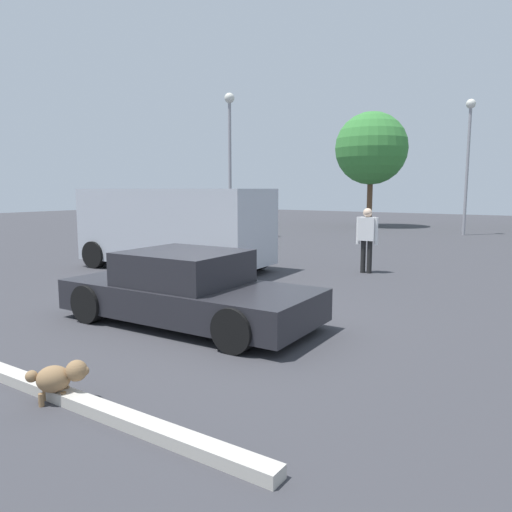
{
  "coord_description": "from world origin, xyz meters",
  "views": [
    {
      "loc": [
        5.16,
        -6.12,
        2.21
      ],
      "look_at": [
        -0.11,
        1.82,
        0.9
      ],
      "focal_mm": 34.17,
      "sensor_mm": 36.0,
      "label": 1
    }
  ],
  "objects_px": {
    "sedan_foreground": "(188,290)",
    "pedestrian": "(367,234)",
    "light_post_near": "(230,141)",
    "van_white": "(175,226)",
    "dog": "(59,377)",
    "light_post_far": "(469,144)"
  },
  "relations": [
    {
      "from": "light_post_near",
      "to": "sedan_foreground",
      "type": "bearing_deg",
      "value": -56.29
    },
    {
      "from": "dog",
      "to": "van_white",
      "type": "height_order",
      "value": "van_white"
    },
    {
      "from": "light_post_near",
      "to": "pedestrian",
      "type": "bearing_deg",
      "value": -32.68
    },
    {
      "from": "dog",
      "to": "light_post_near",
      "type": "relative_size",
      "value": 0.08
    },
    {
      "from": "van_white",
      "to": "light_post_far",
      "type": "distance_m",
      "value": 16.27
    },
    {
      "from": "light_post_near",
      "to": "light_post_far",
      "type": "height_order",
      "value": "light_post_far"
    },
    {
      "from": "sedan_foreground",
      "to": "pedestrian",
      "type": "distance_m",
      "value": 6.38
    },
    {
      "from": "sedan_foreground",
      "to": "light_post_far",
      "type": "height_order",
      "value": "light_post_far"
    },
    {
      "from": "light_post_near",
      "to": "light_post_far",
      "type": "relative_size",
      "value": 1.0
    },
    {
      "from": "sedan_foreground",
      "to": "light_post_near",
      "type": "relative_size",
      "value": 0.69
    },
    {
      "from": "van_white",
      "to": "sedan_foreground",
      "type": "bearing_deg",
      "value": -49.28
    },
    {
      "from": "sedan_foreground",
      "to": "pedestrian",
      "type": "xyz_separation_m",
      "value": [
        0.67,
        6.33,
        0.47
      ]
    },
    {
      "from": "sedan_foreground",
      "to": "light_post_far",
      "type": "relative_size",
      "value": 0.68
    },
    {
      "from": "dog",
      "to": "light_post_near",
      "type": "height_order",
      "value": "light_post_near"
    },
    {
      "from": "van_white",
      "to": "light_post_near",
      "type": "distance_m",
      "value": 9.24
    },
    {
      "from": "dog",
      "to": "light_post_far",
      "type": "height_order",
      "value": "light_post_far"
    },
    {
      "from": "dog",
      "to": "light_post_far",
      "type": "bearing_deg",
      "value": 48.11
    },
    {
      "from": "pedestrian",
      "to": "van_white",
      "type": "bearing_deg",
      "value": -71.78
    },
    {
      "from": "dog",
      "to": "light_post_near",
      "type": "xyz_separation_m",
      "value": [
        -8.8,
        14.86,
        4.07
      ]
    },
    {
      "from": "pedestrian",
      "to": "light_post_near",
      "type": "relative_size",
      "value": 0.27
    },
    {
      "from": "light_post_far",
      "to": "sedan_foreground",
      "type": "bearing_deg",
      "value": -92.0
    },
    {
      "from": "pedestrian",
      "to": "light_post_near",
      "type": "height_order",
      "value": "light_post_near"
    }
  ]
}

